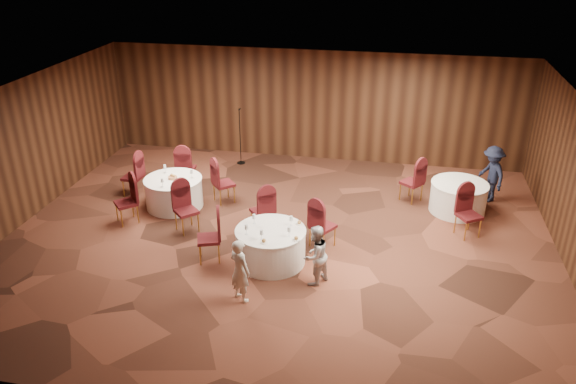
% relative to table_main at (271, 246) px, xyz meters
% --- Properties ---
extents(ground, '(12.00, 12.00, 0.00)m').
position_rel_table_main_xyz_m(ground, '(-0.05, 0.89, -0.38)').
color(ground, black).
rests_on(ground, ground).
extents(room_shell, '(12.00, 12.00, 12.00)m').
position_rel_table_main_xyz_m(room_shell, '(-0.05, 0.89, 1.59)').
color(room_shell, silver).
rests_on(room_shell, ground).
extents(table_main, '(1.45, 1.45, 0.74)m').
position_rel_table_main_xyz_m(table_main, '(0.00, 0.00, 0.00)').
color(table_main, white).
rests_on(table_main, ground).
extents(table_left, '(1.41, 1.41, 0.74)m').
position_rel_table_main_xyz_m(table_left, '(-2.90, 2.03, 0.00)').
color(table_left, white).
rests_on(table_left, ground).
extents(table_right, '(1.35, 1.35, 0.74)m').
position_rel_table_main_xyz_m(table_right, '(3.95, 3.10, 0.00)').
color(table_right, white).
rests_on(table_right, ground).
extents(chairs_main, '(2.92, 2.11, 1.00)m').
position_rel_table_main_xyz_m(chairs_main, '(-0.26, 0.63, 0.12)').
color(chairs_main, '#410F0D').
rests_on(chairs_main, ground).
extents(chairs_left, '(3.05, 2.98, 1.00)m').
position_rel_table_main_xyz_m(chairs_left, '(-2.96, 2.03, 0.12)').
color(chairs_left, '#410F0D').
rests_on(chairs_left, ground).
extents(chairs_right, '(1.96, 2.29, 1.00)m').
position_rel_table_main_xyz_m(chairs_right, '(3.46, 2.70, 0.12)').
color(chairs_right, '#410F0D').
rests_on(chairs_right, ground).
extents(tabletop_main, '(1.12, 1.02, 0.22)m').
position_rel_table_main_xyz_m(tabletop_main, '(0.15, -0.10, 0.47)').
color(tabletop_main, silver).
rests_on(tabletop_main, table_main).
extents(tabletop_left, '(0.82, 0.85, 0.22)m').
position_rel_table_main_xyz_m(tabletop_left, '(-2.89, 2.02, 0.45)').
color(tabletop_left, silver).
rests_on(tabletop_left, table_left).
extents(tabletop_right, '(0.08, 0.08, 0.22)m').
position_rel_table_main_xyz_m(tabletop_right, '(4.10, 2.82, 0.52)').
color(tabletop_right, silver).
rests_on(tabletop_right, table_right).
extents(mic_stand, '(0.24, 0.24, 1.65)m').
position_rel_table_main_xyz_m(mic_stand, '(-2.03, 5.04, 0.11)').
color(mic_stand, black).
rests_on(mic_stand, ground).
extents(woman_a, '(0.55, 0.51, 1.26)m').
position_rel_table_main_xyz_m(woman_a, '(-0.26, -1.38, 0.26)').
color(woman_a, silver).
rests_on(woman_a, ground).
extents(woman_b, '(0.72, 0.76, 1.23)m').
position_rel_table_main_xyz_m(woman_b, '(1.00, -0.58, 0.24)').
color(woman_b, silver).
rests_on(woman_b, ground).
extents(man_c, '(0.87, 1.07, 1.44)m').
position_rel_table_main_xyz_m(man_c, '(4.76, 3.88, 0.35)').
color(man_c, black).
rests_on(man_c, ground).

